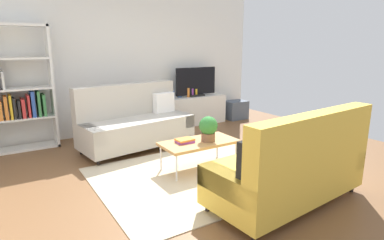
# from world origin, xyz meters

# --- Properties ---
(ground_plane) EXTENTS (7.68, 7.68, 0.00)m
(ground_plane) POSITION_xyz_m (0.00, 0.00, 0.00)
(ground_plane) COLOR brown
(wall_far) EXTENTS (6.40, 0.12, 2.90)m
(wall_far) POSITION_xyz_m (0.00, 2.80, 1.45)
(wall_far) COLOR white
(wall_far) RESTS_ON ground_plane
(area_rug) EXTENTS (2.90, 2.20, 0.01)m
(area_rug) POSITION_xyz_m (0.15, -0.07, 0.01)
(area_rug) COLOR beige
(area_rug) RESTS_ON ground_plane
(couch_beige) EXTENTS (2.00, 1.09, 1.10)m
(couch_beige) POSITION_xyz_m (-0.20, 1.55, 0.44)
(couch_beige) COLOR #B2ADA3
(couch_beige) RESTS_ON ground_plane
(couch_green) EXTENTS (1.96, 0.99, 1.10)m
(couch_green) POSITION_xyz_m (0.49, -1.30, 0.45)
(couch_green) COLOR gold
(couch_green) RESTS_ON ground_plane
(coffee_table) EXTENTS (1.10, 0.56, 0.42)m
(coffee_table) POSITION_xyz_m (0.20, 0.13, 0.39)
(coffee_table) COLOR #B7844C
(coffee_table) RESTS_ON ground_plane
(tv_console) EXTENTS (1.40, 0.44, 0.64)m
(tv_console) POSITION_xyz_m (1.62, 2.46, 0.32)
(tv_console) COLOR silver
(tv_console) RESTS_ON ground_plane
(tv) EXTENTS (1.00, 0.20, 0.64)m
(tv) POSITION_xyz_m (1.62, 2.44, 0.95)
(tv) COLOR black
(tv) RESTS_ON tv_console
(bookshelf) EXTENTS (1.10, 0.36, 2.10)m
(bookshelf) POSITION_xyz_m (-1.92, 2.48, 0.99)
(bookshelf) COLOR white
(bookshelf) RESTS_ON ground_plane
(storage_trunk) EXTENTS (0.52, 0.40, 0.44)m
(storage_trunk) POSITION_xyz_m (2.72, 2.36, 0.22)
(storage_trunk) COLOR #4C5666
(storage_trunk) RESTS_ON ground_plane
(potted_plant) EXTENTS (0.27, 0.27, 0.36)m
(potted_plant) POSITION_xyz_m (0.31, 0.06, 0.62)
(potted_plant) COLOR brown
(potted_plant) RESTS_ON coffee_table
(table_book_0) EXTENTS (0.26, 0.21, 0.03)m
(table_book_0) POSITION_xyz_m (-0.01, 0.18, 0.43)
(table_book_0) COLOR purple
(table_book_0) RESTS_ON coffee_table
(table_book_1) EXTENTS (0.25, 0.19, 0.03)m
(table_book_1) POSITION_xyz_m (-0.01, 0.18, 0.46)
(table_book_1) COLOR orange
(table_book_1) RESTS_ON table_book_0
(vase_0) EXTENTS (0.14, 0.14, 0.15)m
(vase_0) POSITION_xyz_m (1.04, 2.51, 0.72)
(vase_0) COLOR #4C72B2
(vase_0) RESTS_ON tv_console
(vase_1) EXTENTS (0.11, 0.11, 0.13)m
(vase_1) POSITION_xyz_m (1.24, 2.51, 0.70)
(vase_1) COLOR #4C72B2
(vase_1) RESTS_ON tv_console
(bottle_0) EXTENTS (0.06, 0.06, 0.20)m
(bottle_0) POSITION_xyz_m (1.41, 2.42, 0.74)
(bottle_0) COLOR orange
(bottle_0) RESTS_ON tv_console
(bottle_1) EXTENTS (0.05, 0.05, 0.18)m
(bottle_1) POSITION_xyz_m (1.52, 2.42, 0.73)
(bottle_1) COLOR purple
(bottle_1) RESTS_ON tv_console
(bottle_2) EXTENTS (0.05, 0.05, 0.17)m
(bottle_2) POSITION_xyz_m (1.62, 2.42, 0.72)
(bottle_2) COLOR gold
(bottle_2) RESTS_ON tv_console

